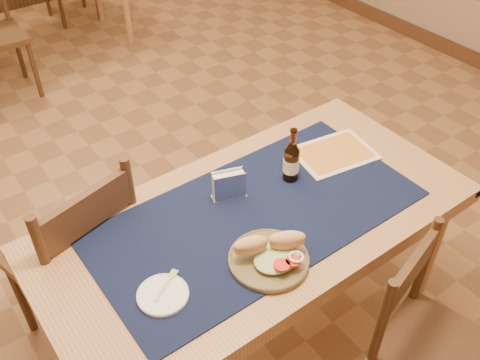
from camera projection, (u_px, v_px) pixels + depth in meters
main_table at (256, 231)px, 1.99m from camera, size 1.60×0.80×0.75m
placemat at (256, 215)px, 1.94m from camera, size 1.20×0.60×0.01m
baseboard at (163, 225)px, 2.88m from camera, size 6.00×7.00×0.10m
chair_main_far at (78, 256)px, 2.12m from camera, size 0.53×0.53×0.95m
chair_main_near at (430, 345)px, 1.88m from camera, size 0.48×0.48×0.85m
sandwich_plate at (271, 255)px, 1.75m from camera, size 0.27×0.27×0.10m
side_plate at (163, 295)px, 1.65m from camera, size 0.16×0.16×0.01m
fork at (167, 283)px, 1.68m from camera, size 0.12×0.08×0.00m
beer_bottle at (291, 161)px, 2.03m from camera, size 0.06×0.06×0.23m
napkin_holder at (229, 186)px, 1.97m from camera, size 0.14×0.09×0.12m
menu_card at (334, 153)px, 2.21m from camera, size 0.35×0.28×0.01m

